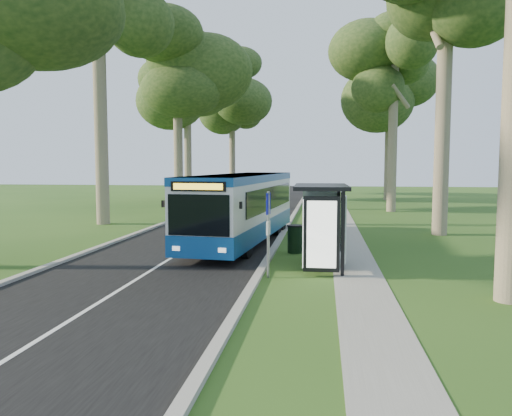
{
  "coord_description": "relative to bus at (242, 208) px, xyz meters",
  "views": [
    {
      "loc": [
        1.9,
        -18.85,
        3.39
      ],
      "look_at": [
        -0.82,
        1.39,
        1.6
      ],
      "focal_mm": 35.0,
      "sensor_mm": 36.0,
      "label": 1
    }
  ],
  "objects": [
    {
      "name": "ground",
      "position": [
        1.53,
        -2.25,
        -1.53
      ],
      "size": [
        120.0,
        120.0,
        0.0
      ],
      "primitive_type": "plane",
      "color": "#274B17",
      "rests_on": "ground"
    },
    {
      "name": "tree_west_d",
      "position": [
        -9.47,
        25.75,
        10.47
      ],
      "size": [
        5.2,
        5.2,
        16.21
      ],
      "color": "#7A6B56",
      "rests_on": "ground"
    },
    {
      "name": "car_silver",
      "position": [
        -7.11,
        32.3,
        -0.69
      ],
      "size": [
        3.08,
        5.43,
        1.69
      ],
      "primitive_type": "imported",
      "rotation": [
        0.0,
        0.0,
        0.26
      ],
      "color": "#97989E",
      "rests_on": "ground"
    },
    {
      "name": "car_white",
      "position": [
        -7.45,
        25.02,
        -0.72
      ],
      "size": [
        2.2,
        4.88,
        1.62
      ],
      "primitive_type": "imported",
      "rotation": [
        0.0,
        0.0,
        0.06
      ],
      "color": "silver",
      "rests_on": "ground"
    },
    {
      "name": "tree_west_e",
      "position": [
        -6.97,
        35.75,
        10.16
      ],
      "size": [
        5.2,
        5.2,
        15.79
      ],
      "color": "#7A6B56",
      "rests_on": "ground"
    },
    {
      "name": "road",
      "position": [
        -1.97,
        7.75,
        -1.52
      ],
      "size": [
        7.0,
        100.0,
        0.02
      ],
      "primitive_type": "cube",
      "color": "black",
      "rests_on": "ground"
    },
    {
      "name": "tree_east_d",
      "position": [
        9.53,
        27.75,
        8.59
      ],
      "size": [
        5.2,
        5.2,
        13.65
      ],
      "color": "#7A6B56",
      "rests_on": "ground"
    },
    {
      "name": "kerb_west",
      "position": [
        -5.47,
        7.75,
        -1.47
      ],
      "size": [
        0.25,
        100.0,
        0.12
      ],
      "primitive_type": "cube",
      "color": "#9E9B93",
      "rests_on": "ground"
    },
    {
      "name": "tree_east_c",
      "position": [
        8.33,
        15.75,
        9.01
      ],
      "size": [
        5.2,
        5.2,
        14.22
      ],
      "color": "#7A6B56",
      "rests_on": "ground"
    },
    {
      "name": "litter_bin",
      "position": [
        2.39,
        -2.13,
        -0.99
      ],
      "size": [
        0.61,
        0.61,
        1.08
      ],
      "rotation": [
        0.0,
        0.0,
        0.16
      ],
      "color": "black",
      "rests_on": "ground"
    },
    {
      "name": "bus",
      "position": [
        0.0,
        0.0,
        0.0
      ],
      "size": [
        3.39,
        11.35,
        2.96
      ],
      "rotation": [
        0.0,
        0.0,
        -0.1
      ],
      "color": "silver",
      "rests_on": "ground"
    },
    {
      "name": "bus_shelter",
      "position": [
        3.52,
        -5.1,
        0.39
      ],
      "size": [
        1.78,
        3.2,
        2.72
      ],
      "rotation": [
        0.0,
        0.0,
        0.02
      ],
      "color": "black",
      "rests_on": "ground"
    },
    {
      "name": "footpath",
      "position": [
        4.53,
        7.75,
        -1.52
      ],
      "size": [
        1.5,
        100.0,
        0.02
      ],
      "primitive_type": "cube",
      "color": "gray",
      "rests_on": "ground"
    },
    {
      "name": "kerb_east",
      "position": [
        1.53,
        7.75,
        -1.47
      ],
      "size": [
        0.25,
        100.0,
        0.12
      ],
      "primitive_type": "cube",
      "color": "#9E9B93",
      "rests_on": "ground"
    },
    {
      "name": "bus_stop_sign",
      "position": [
        1.83,
        -6.44,
        0.08
      ],
      "size": [
        0.11,
        0.36,
        2.59
      ],
      "rotation": [
        0.0,
        0.0,
        -0.15
      ],
      "color": "gray",
      "rests_on": "ground"
    },
    {
      "name": "tree_west_c",
      "position": [
        -7.47,
        15.75,
        9.86
      ],
      "size": [
        5.2,
        5.2,
        15.39
      ],
      "color": "#7A6B56",
      "rests_on": "ground"
    },
    {
      "name": "centre_line",
      "position": [
        -1.97,
        7.75,
        -1.51
      ],
      "size": [
        0.12,
        100.0,
        0.0
      ],
      "primitive_type": "cube",
      "color": "white",
      "rests_on": "road"
    }
  ]
}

